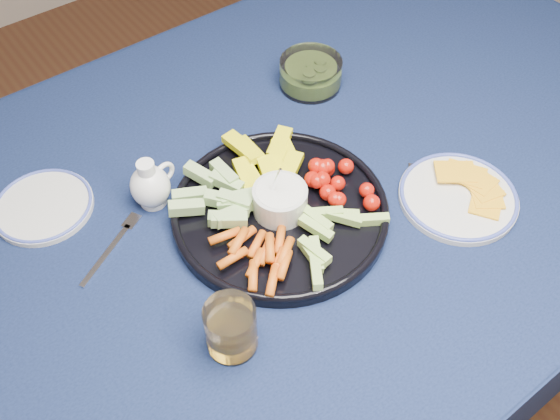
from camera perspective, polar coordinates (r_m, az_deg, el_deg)
dining_table at (r=1.22m, az=2.16°, el=0.88°), size 1.67×1.07×0.75m
crudite_platter at (r=1.06m, az=-0.15°, el=0.18°), size 0.37×0.37×0.12m
creamer_pitcher at (r=1.09m, az=-11.74°, el=2.22°), size 0.09×0.07×0.10m
pickle_bowl at (r=1.32m, az=2.81°, el=12.30°), size 0.13×0.13×0.06m
cheese_plate at (r=1.14m, az=16.01°, el=1.28°), size 0.21×0.21×0.02m
juice_tumbler at (r=0.91m, az=-4.49°, el=-10.89°), size 0.08×0.08×0.09m
fork_left at (r=1.08m, az=-14.82°, el=-2.92°), size 0.15×0.09×0.00m
fork_right at (r=1.19m, az=15.79°, el=3.26°), size 0.11×0.12×0.00m
side_plate_extra at (r=1.16m, az=-20.83°, el=0.36°), size 0.17×0.17×0.01m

